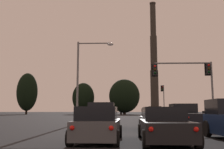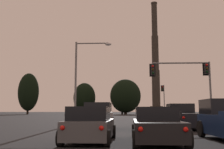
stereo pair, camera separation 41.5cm
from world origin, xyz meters
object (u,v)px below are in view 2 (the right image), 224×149
at_px(sedan_center_lane_second, 156,126).
at_px(street_lamp, 82,72).
at_px(traffic_light_far_right, 163,96).
at_px(pickup_truck_right_lane_front, 185,117).
at_px(suv_left_lane_front, 98,116).
at_px(hatchback_left_lane_second, 90,125).
at_px(traffic_light_overhead_right, 189,76).
at_px(smokestack, 156,68).
at_px(sedan_center_lane_front, 150,120).

height_order(sedan_center_lane_second, street_lamp, street_lamp).
xyz_separation_m(sedan_center_lane_second, traffic_light_far_right, (6.70, 43.02, 3.59)).
distance_m(pickup_truck_right_lane_front, street_lamp, 11.26).
relative_size(pickup_truck_right_lane_front, suv_left_lane_front, 1.13).
bearing_deg(traffic_light_far_right, suv_left_lane_front, -105.91).
relative_size(traffic_light_far_right, street_lamp, 0.80).
relative_size(suv_left_lane_front, sedan_center_lane_second, 1.04).
distance_m(hatchback_left_lane_second, street_lamp, 15.34).
bearing_deg(pickup_truck_right_lane_front, traffic_light_overhead_right, 70.05).
bearing_deg(street_lamp, traffic_light_far_right, 66.88).
bearing_deg(hatchback_left_lane_second, smokestack, 83.30).
xyz_separation_m(hatchback_left_lane_second, traffic_light_overhead_right, (7.54, 13.59, 3.83)).
height_order(hatchback_left_lane_second, smokestack, smokestack).
relative_size(hatchback_left_lane_second, pickup_truck_right_lane_front, 0.75).
height_order(pickup_truck_right_lane_front, traffic_light_overhead_right, traffic_light_overhead_right).
bearing_deg(hatchback_left_lane_second, sedan_center_lane_second, 0.68).
height_order(traffic_light_overhead_right, street_lamp, street_lamp).
bearing_deg(pickup_truck_right_lane_front, traffic_light_far_right, 82.83).
xyz_separation_m(hatchback_left_lane_second, suv_left_lane_front, (-0.48, 8.25, 0.23)).
bearing_deg(sedan_center_lane_second, suv_left_lane_front, 112.47).
distance_m(pickup_truck_right_lane_front, sedan_center_lane_front, 3.01).
relative_size(pickup_truck_right_lane_front, sedan_center_lane_second, 1.17).
bearing_deg(pickup_truck_right_lane_front, suv_left_lane_front, -178.42).
bearing_deg(street_lamp, sedan_center_lane_second, -69.21).
bearing_deg(suv_left_lane_front, pickup_truck_right_lane_front, 2.98).
bearing_deg(smokestack, sedan_center_lane_front, -97.06).
height_order(hatchback_left_lane_second, sedan_center_lane_second, hatchback_left_lane_second).
height_order(hatchback_left_lane_second, traffic_light_overhead_right, traffic_light_overhead_right).
bearing_deg(traffic_light_overhead_right, pickup_truck_right_lane_front, -108.74).
relative_size(hatchback_left_lane_second, smokestack, 0.07).
bearing_deg(pickup_truck_right_lane_front, smokestack, 82.89).
bearing_deg(sedan_center_lane_front, traffic_light_overhead_right, 57.98).
height_order(suv_left_lane_front, street_lamp, street_lamp).
bearing_deg(suv_left_lane_front, sedan_center_lane_second, -68.68).
bearing_deg(street_lamp, suv_left_lane_front, -69.69).
bearing_deg(traffic_light_overhead_right, smokestack, 84.69).
xyz_separation_m(hatchback_left_lane_second, sedan_center_lane_front, (3.19, 7.12, 0.00)).
relative_size(sedan_center_lane_second, smokestack, 0.08).
bearing_deg(smokestack, hatchback_left_lane_second, -98.08).
xyz_separation_m(sedan_center_lane_front, smokestack, (14.98, 120.89, 23.06)).
bearing_deg(sedan_center_lane_front, street_lamp, 131.07).
distance_m(sedan_center_lane_front, traffic_light_overhead_right, 8.69).
height_order(traffic_light_far_right, smokestack, smokestack).
bearing_deg(sedan_center_lane_front, sedan_center_lane_second, -91.87).
height_order(hatchback_left_lane_second, street_lamp, street_lamp).
relative_size(sedan_center_lane_front, smokestack, 0.08).
distance_m(pickup_truck_right_lane_front, traffic_light_far_right, 34.79).
height_order(hatchback_left_lane_second, suv_left_lane_front, suv_left_lane_front).
bearing_deg(traffic_light_overhead_right, sedan_center_lane_second, -109.49).
xyz_separation_m(hatchback_left_lane_second, street_lamp, (-2.77, 14.43, 4.41)).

